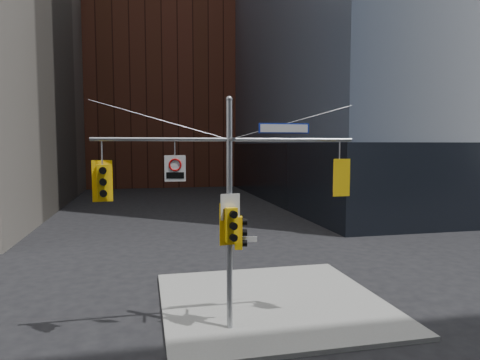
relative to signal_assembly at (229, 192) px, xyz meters
name	(u,v)px	position (x,y,z in m)	size (l,w,h in m)	color
sidewalk_corner	(272,302)	(2.00, 2.01, -4.34)	(8.00, 8.00, 0.15)	gray
podium_ne	(420,170)	(28.00, 30.01, -1.42)	(36.40, 36.40, 6.00)	black
brick_midrise	(160,92)	(0.00, 56.01, 9.58)	(26.00, 20.00, 28.00)	brown
signal_assembly	(229,192)	(0.00, 0.00, 0.00)	(8.00, 0.80, 7.30)	#94979C
traffic_light_west_arm	(103,181)	(-3.68, 0.01, 0.38)	(0.57, 0.49, 1.20)	yellow
traffic_light_east_arm	(339,177)	(3.60, 0.00, 0.38)	(0.57, 0.46, 1.19)	yellow
traffic_light_pole_side	(240,233)	(0.32, 0.00, -1.27)	(0.42, 0.36, 1.00)	yellow
traffic_light_pole_front	(231,225)	(0.00, -0.27, -0.97)	(0.61, 0.53, 1.29)	yellow
street_sign_blade	(284,128)	(1.73, 0.00, 1.93)	(1.63, 0.05, 0.32)	#1127A0
regulatory_sign_arm	(175,168)	(-1.63, -0.02, 0.76)	(0.62, 0.12, 0.77)	silver
regulatory_sign_pole	(230,208)	(0.00, -0.11, -0.47)	(0.60, 0.11, 0.79)	silver
street_blade_ew	(244,239)	(0.45, 0.01, -1.49)	(0.82, 0.13, 0.17)	silver
street_blade_ns	(227,237)	(0.00, 0.46, -1.50)	(0.13, 0.80, 0.16)	#145926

